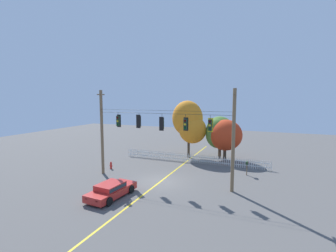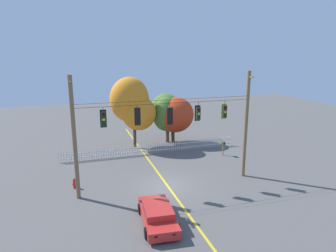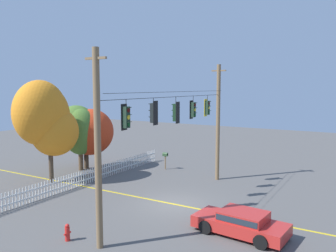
# 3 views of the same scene
# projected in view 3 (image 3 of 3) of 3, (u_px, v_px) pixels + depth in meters

# --- Properties ---
(ground) EXTENTS (80.00, 80.00, 0.00)m
(ground) POSITION_uv_depth(u_px,v_px,m) (174.00, 204.00, 20.56)
(ground) COLOR #565451
(lane_centerline_stripe) EXTENTS (0.16, 36.00, 0.01)m
(lane_centerline_stripe) POSITION_uv_depth(u_px,v_px,m) (174.00, 204.00, 20.56)
(lane_centerline_stripe) COLOR gold
(lane_centerline_stripe) RESTS_ON ground
(signal_support_span) EXTENTS (13.23, 1.10, 8.50)m
(signal_support_span) POSITION_uv_depth(u_px,v_px,m) (174.00, 132.00, 20.08)
(signal_support_span) COLOR brown
(signal_support_span) RESTS_ON ground
(traffic_signal_westbound_side) EXTENTS (0.43, 0.38, 1.44)m
(traffic_signal_westbound_side) POSITION_uv_depth(u_px,v_px,m) (126.00, 117.00, 16.10)
(traffic_signal_westbound_side) COLOR black
(traffic_signal_northbound_secondary) EXTENTS (0.43, 0.38, 1.41)m
(traffic_signal_northbound_secondary) POSITION_uv_depth(u_px,v_px,m) (154.00, 113.00, 18.05)
(traffic_signal_northbound_secondary) COLOR black
(traffic_signal_southbound_primary) EXTENTS (0.43, 0.38, 1.53)m
(traffic_signal_southbound_primary) POSITION_uv_depth(u_px,v_px,m) (176.00, 112.00, 20.08)
(traffic_signal_southbound_primary) COLOR black
(traffic_signal_eastbound_side) EXTENTS (0.43, 0.38, 1.46)m
(traffic_signal_eastbound_side) POSITION_uv_depth(u_px,v_px,m) (193.00, 110.00, 21.98)
(traffic_signal_eastbound_side) COLOR black
(traffic_signal_northbound_primary) EXTENTS (0.43, 0.38, 1.45)m
(traffic_signal_northbound_primary) POSITION_uv_depth(u_px,v_px,m) (207.00, 108.00, 23.83)
(traffic_signal_northbound_primary) COLOR black
(white_picket_fence) EXTENTS (17.57, 0.06, 1.04)m
(white_picket_fence) POSITION_uv_depth(u_px,v_px,m) (88.00, 176.00, 25.00)
(white_picket_fence) COLOR silver
(white_picket_fence) RESTS_ON ground
(autumn_maple_near_fence) EXTENTS (4.65, 3.72, 7.37)m
(autumn_maple_near_fence) POSITION_uv_depth(u_px,v_px,m) (48.00, 120.00, 24.91)
(autumn_maple_near_fence) COLOR #473828
(autumn_maple_near_fence) RESTS_ON ground
(autumn_maple_mid) EXTENTS (3.46, 3.60, 5.39)m
(autumn_maple_mid) POSITION_uv_depth(u_px,v_px,m) (78.00, 129.00, 28.47)
(autumn_maple_mid) COLOR brown
(autumn_maple_mid) RESTS_ON ground
(autumn_oak_far_east) EXTENTS (4.08, 3.63, 5.07)m
(autumn_oak_far_east) POSITION_uv_depth(u_px,v_px,m) (90.00, 131.00, 29.16)
(autumn_oak_far_east) COLOR #473828
(autumn_oak_far_east) RESTS_ON ground
(parked_car) EXTENTS (2.25, 4.49, 1.15)m
(parked_car) POSITION_uv_depth(u_px,v_px,m) (241.00, 222.00, 16.27)
(parked_car) COLOR red
(parked_car) RESTS_ON ground
(fire_hydrant) EXTENTS (0.38, 0.22, 0.79)m
(fire_hydrant) POSITION_uv_depth(u_px,v_px,m) (67.00, 232.00, 15.65)
(fire_hydrant) COLOR red
(fire_hydrant) RESTS_ON ground
(roadside_mailbox) EXTENTS (0.25, 0.44, 1.43)m
(roadside_mailbox) POSITION_uv_depth(u_px,v_px,m) (165.00, 156.00, 29.15)
(roadside_mailbox) COLOR brown
(roadside_mailbox) RESTS_ON ground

